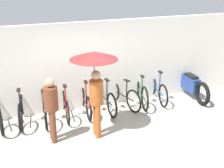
% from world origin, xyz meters
% --- Properties ---
extents(ground_plane, '(30.00, 30.00, 0.00)m').
position_xyz_m(ground_plane, '(0.00, 0.00, 0.00)').
color(ground_plane, '#9E998E').
extents(back_wall, '(13.64, 0.12, 2.46)m').
position_xyz_m(back_wall, '(0.00, 2.20, 1.23)').
color(back_wall, silver).
rests_on(back_wall, ground).
extents(parked_bicycle_1, '(0.44, 1.72, 1.01)m').
position_xyz_m(parked_bicycle_1, '(-1.70, 1.86, 0.38)').
color(parked_bicycle_1, black).
rests_on(parked_bicycle_1, ground).
extents(parked_bicycle_2, '(0.44, 1.82, 1.02)m').
position_xyz_m(parked_bicycle_2, '(-1.14, 1.78, 0.39)').
color(parked_bicycle_2, black).
rests_on(parked_bicycle_2, ground).
extents(parked_bicycle_3, '(0.44, 1.65, 1.03)m').
position_xyz_m(parked_bicycle_3, '(-0.57, 1.80, 0.35)').
color(parked_bicycle_3, black).
rests_on(parked_bicycle_3, ground).
extents(parked_bicycle_4, '(0.44, 1.68, 0.98)m').
position_xyz_m(parked_bicycle_4, '(0.00, 1.82, 0.35)').
color(parked_bicycle_4, black).
rests_on(parked_bicycle_4, ground).
extents(parked_bicycle_5, '(0.44, 1.79, 1.08)m').
position_xyz_m(parked_bicycle_5, '(0.57, 1.83, 0.37)').
color(parked_bicycle_5, black).
rests_on(parked_bicycle_5, ground).
extents(parked_bicycle_6, '(0.56, 1.65, 1.11)m').
position_xyz_m(parked_bicycle_6, '(1.13, 1.86, 0.35)').
color(parked_bicycle_6, black).
rests_on(parked_bicycle_6, ground).
extents(parked_bicycle_7, '(0.53, 1.77, 0.98)m').
position_xyz_m(parked_bicycle_7, '(1.70, 1.89, 0.37)').
color(parked_bicycle_7, black).
rests_on(parked_bicycle_7, ground).
extents(parked_bicycle_8, '(0.44, 1.64, 1.09)m').
position_xyz_m(parked_bicycle_8, '(2.27, 1.89, 0.36)').
color(parked_bicycle_8, black).
rests_on(parked_bicycle_8, ground).
extents(pedestrian_leading, '(0.32, 0.32, 1.56)m').
position_xyz_m(pedestrian_leading, '(-1.11, 0.61, 0.91)').
color(pedestrian_leading, brown).
rests_on(pedestrian_leading, ground).
extents(pedestrian_center, '(1.10, 1.10, 2.05)m').
position_xyz_m(pedestrian_center, '(-0.09, 0.57, 1.65)').
color(pedestrian_center, '#9E4C1E').
rests_on(pedestrian_center, ground).
extents(motorcycle, '(0.58, 2.02, 0.92)m').
position_xyz_m(motorcycle, '(3.37, 1.77, 0.40)').
color(motorcycle, black).
rests_on(motorcycle, ground).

